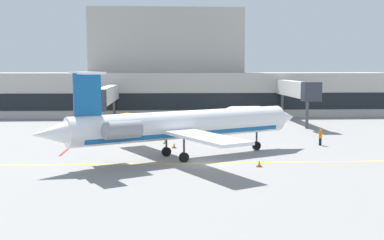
{
  "coord_description": "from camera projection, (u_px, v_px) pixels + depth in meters",
  "views": [
    {
      "loc": [
        -3.4,
        -42.54,
        8.6
      ],
      "look_at": [
        -0.42,
        8.75,
        3.0
      ],
      "focal_mm": 44.96,
      "sensor_mm": 36.0,
      "label": 1
    }
  ],
  "objects": [
    {
      "name": "ground",
      "position": [
        202.0,
        164.0,
        43.35
      ],
      "size": [
        120.0,
        120.0,
        0.11
      ],
      "color": "gray"
    },
    {
      "name": "terminal_building",
      "position": [
        182.0,
        78.0,
        89.33
      ],
      "size": [
        74.73,
        13.71,
        19.51
      ],
      "color": "#B7B2A8",
      "rests_on": "ground"
    },
    {
      "name": "jet_bridge_west",
      "position": [
        296.0,
        90.0,
        73.51
      ],
      "size": [
        2.4,
        18.58,
        6.66
      ],
      "color": "silver",
      "rests_on": "ground"
    },
    {
      "name": "jet_bridge_east",
      "position": [
        106.0,
        96.0,
        69.26
      ],
      "size": [
        2.4,
        23.87,
        5.92
      ],
      "color": "silver",
      "rests_on": "ground"
    },
    {
      "name": "regional_jet",
      "position": [
        181.0,
        125.0,
        45.39
      ],
      "size": [
        25.96,
        20.1,
        8.26
      ],
      "color": "white",
      "rests_on": "ground"
    },
    {
      "name": "baggage_tug",
      "position": [
        204.0,
        130.0,
        59.94
      ],
      "size": [
        3.84,
        2.58,
        1.93
      ],
      "color": "#19389E",
      "rests_on": "ground"
    },
    {
      "name": "pushback_tractor",
      "position": [
        142.0,
        131.0,
        58.58
      ],
      "size": [
        3.32,
        1.88,
        2.17
      ],
      "color": "#1E4CB2",
      "rests_on": "ground"
    },
    {
      "name": "belt_loader",
      "position": [
        124.0,
        121.0,
        69.16
      ],
      "size": [
        3.37,
        3.41,
        2.1
      ],
      "color": "#E5B20C",
      "rests_on": "ground"
    },
    {
      "name": "fuel_tank",
      "position": [
        245.0,
        114.0,
        72.65
      ],
      "size": [
        6.72,
        2.81,
        2.82
      ],
      "color": "white",
      "rests_on": "ground"
    },
    {
      "name": "marshaller",
      "position": [
        320.0,
        137.0,
        53.38
      ],
      "size": [
        0.72,
        0.57,
        1.92
      ],
      "color": "#191E33",
      "rests_on": "ground"
    },
    {
      "name": "safety_cone_alpha",
      "position": [
        174.0,
        146.0,
        51.68
      ],
      "size": [
        0.47,
        0.47,
        0.55
      ],
      "color": "orange",
      "rests_on": "ground"
    },
    {
      "name": "safety_cone_bravo",
      "position": [
        165.0,
        141.0,
        54.8
      ],
      "size": [
        0.47,
        0.47,
        0.55
      ],
      "color": "orange",
      "rests_on": "ground"
    },
    {
      "name": "safety_cone_charlie",
      "position": [
        259.0,
        164.0,
        41.87
      ],
      "size": [
        0.47,
        0.47,
        0.55
      ],
      "color": "orange",
      "rests_on": "ground"
    }
  ]
}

